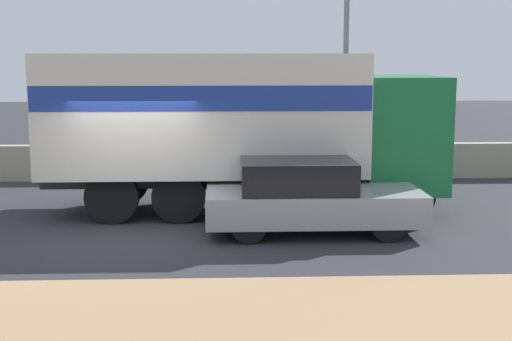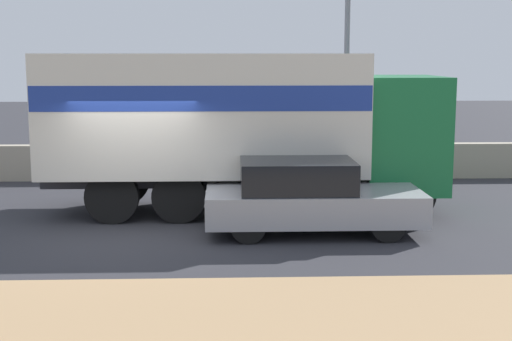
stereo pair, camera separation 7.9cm
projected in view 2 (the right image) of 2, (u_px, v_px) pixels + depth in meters
The scene contains 5 objects.
ground_plane at pixel (131, 234), 13.62m from camera, with size 80.00×80.00×0.00m, color #2D2D33.
stone_wall_backdrop at pixel (161, 162), 19.52m from camera, with size 60.00×0.35×0.97m.
street_lamp at pixel (347, 41), 18.05m from camera, with size 0.56×0.28×6.39m.
box_truck at pixel (234, 118), 15.24m from camera, with size 8.44×2.58×3.41m.
car_hatchback at pixel (308, 196), 13.69m from camera, with size 4.11×1.90×1.42m.
Camera 2 is at (1.88, -13.33, 3.37)m, focal length 50.00 mm.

